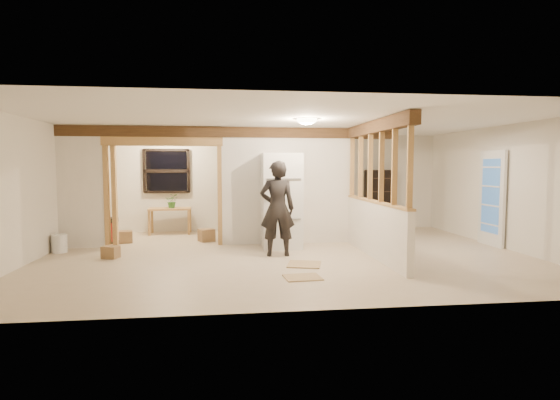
{
  "coord_description": "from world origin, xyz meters",
  "views": [
    {
      "loc": [
        -1.12,
        -8.1,
        1.67
      ],
      "look_at": [
        -0.06,
        0.4,
        1.01
      ],
      "focal_mm": 28.0,
      "sensor_mm": 36.0,
      "label": 1
    }
  ],
  "objects": [
    {
      "name": "floor",
      "position": [
        0.0,
        0.0,
        -0.01
      ],
      "size": [
        9.0,
        6.5,
        0.01
      ],
      "primitive_type": "cube",
      "color": "#C3AD91",
      "rests_on": "ground"
    },
    {
      "name": "ceiling",
      "position": [
        0.0,
        0.0,
        2.5
      ],
      "size": [
        9.0,
        6.5,
        0.01
      ],
      "primitive_type": "cube",
      "color": "white"
    },
    {
      "name": "wall_back",
      "position": [
        0.0,
        3.25,
        1.25
      ],
      "size": [
        9.0,
        0.01,
        2.5
      ],
      "primitive_type": "cube",
      "color": "silver",
      "rests_on": "floor"
    },
    {
      "name": "wall_front",
      "position": [
        0.0,
        -3.25,
        1.25
      ],
      "size": [
        9.0,
        0.01,
        2.5
      ],
      "primitive_type": "cube",
      "color": "silver",
      "rests_on": "floor"
    },
    {
      "name": "wall_left",
      "position": [
        -4.5,
        0.0,
        1.25
      ],
      "size": [
        0.01,
        6.5,
        2.5
      ],
      "primitive_type": "cube",
      "color": "silver",
      "rests_on": "floor"
    },
    {
      "name": "wall_right",
      "position": [
        4.5,
        0.0,
        1.25
      ],
      "size": [
        0.01,
        6.5,
        2.5
      ],
      "primitive_type": "cube",
      "color": "silver",
      "rests_on": "floor"
    },
    {
      "name": "partition_left_stub",
      "position": [
        -4.05,
        1.2,
        1.25
      ],
      "size": [
        0.9,
        0.12,
        2.5
      ],
      "primitive_type": "cube",
      "color": "silver",
      "rests_on": "floor"
    },
    {
      "name": "partition_center",
      "position": [
        0.2,
        1.2,
        1.25
      ],
      "size": [
        2.8,
        0.12,
        2.5
      ],
      "primitive_type": "cube",
      "color": "silver",
      "rests_on": "floor"
    },
    {
      "name": "doorway_frame",
      "position": [
        -2.4,
        1.2,
        1.1
      ],
      "size": [
        2.46,
        0.14,
        2.2
      ],
      "primitive_type": "cube",
      "color": "tan",
      "rests_on": "floor"
    },
    {
      "name": "header_beam_back",
      "position": [
        -1.0,
        1.2,
        2.38
      ],
      "size": [
        7.0,
        0.18,
        0.22
      ],
      "primitive_type": "cube",
      "color": "#4D321A",
      "rests_on": "ceiling"
    },
    {
      "name": "header_beam_right",
      "position": [
        1.6,
        -0.4,
        2.38
      ],
      "size": [
        0.18,
        3.3,
        0.22
      ],
      "primitive_type": "cube",
      "color": "#4D321A",
      "rests_on": "ceiling"
    },
    {
      "name": "pony_wall",
      "position": [
        1.6,
        -0.4,
        0.5
      ],
      "size": [
        0.12,
        3.2,
        1.0
      ],
      "primitive_type": "cube",
      "color": "silver",
      "rests_on": "floor"
    },
    {
      "name": "stud_partition",
      "position": [
        1.6,
        -0.4,
        1.66
      ],
      "size": [
        0.14,
        3.2,
        1.32
      ],
      "primitive_type": "cube",
      "color": "tan",
      "rests_on": "pony_wall"
    },
    {
      "name": "window_back",
      "position": [
        -2.6,
        3.17,
        1.55
      ],
      "size": [
        1.12,
        0.1,
        1.1
      ],
      "primitive_type": "cube",
      "color": "black",
      "rests_on": "wall_back"
    },
    {
      "name": "french_door",
      "position": [
        4.42,
        0.4,
        1.0
      ],
      "size": [
        0.12,
        0.86,
        2.0
      ],
      "primitive_type": "cube",
      "color": "white",
      "rests_on": "floor"
    },
    {
      "name": "ceiling_dome_main",
      "position": [
        0.3,
        -0.5,
        2.48
      ],
      "size": [
        0.36,
        0.36,
        0.16
      ],
      "primitive_type": "ellipsoid",
      "color": "#FFEABF",
      "rests_on": "ceiling"
    },
    {
      "name": "ceiling_dome_util",
      "position": [
        -2.5,
        2.3,
        2.48
      ],
      "size": [
        0.32,
        0.32,
        0.14
      ],
      "primitive_type": "ellipsoid",
      "color": "#FFEABF",
      "rests_on": "ceiling"
    },
    {
      "name": "hanging_bulb",
      "position": [
        -2.0,
        1.6,
        2.18
      ],
      "size": [
        0.07,
        0.07,
        0.07
      ],
      "primitive_type": "ellipsoid",
      "color": "#FFD88C",
      "rests_on": "ceiling"
    },
    {
      "name": "refrigerator",
      "position": [
        0.01,
        0.75,
        0.97
      ],
      "size": [
        0.8,
        0.77,
        1.93
      ],
      "primitive_type": "cube",
      "color": "silver",
      "rests_on": "floor"
    },
    {
      "name": "woman",
      "position": [
        -0.17,
        -0.1,
        0.89
      ],
      "size": [
        0.67,
        0.46,
        1.77
      ],
      "primitive_type": "imported",
      "rotation": [
        0.0,
        0.0,
        3.08
      ],
      "color": "black",
      "rests_on": "floor"
    },
    {
      "name": "work_table",
      "position": [
        -2.5,
        2.85,
        0.32
      ],
      "size": [
        1.05,
        0.57,
        0.64
      ],
      "primitive_type": "cube",
      "rotation": [
        0.0,
        0.0,
        0.06
      ],
      "color": "tan",
      "rests_on": "floor"
    },
    {
      "name": "potted_plant",
      "position": [
        -2.44,
        2.86,
        0.82
      ],
      "size": [
        0.31,
        0.27,
        0.34
      ],
      "primitive_type": "imported",
      "rotation": [
        0.0,
        0.0,
        -0.0
      ],
      "color": "#235A22",
      "rests_on": "work_table"
    },
    {
      "name": "shop_vac",
      "position": [
        -3.65,
        1.69,
        0.28
      ],
      "size": [
        0.49,
        0.49,
        0.56
      ],
      "primitive_type": "cylinder",
      "rotation": [
        0.0,
        0.0,
        0.15
      ],
      "color": "maroon",
      "rests_on": "floor"
    },
    {
      "name": "bookshelf",
      "position": [
        2.94,
        3.05,
        0.79
      ],
      "size": [
        0.79,
        0.26,
        1.57
      ],
      "primitive_type": "cube",
      "color": "black",
      "rests_on": "floor"
    },
    {
      "name": "bucket",
      "position": [
        -4.33,
        0.71,
        0.18
      ],
      "size": [
        0.28,
        0.28,
        0.36
      ],
      "primitive_type": "cylinder",
      "rotation": [
        0.0,
        0.0,
        -0.0
      ],
      "color": "white",
      "rests_on": "floor"
    },
    {
      "name": "box_util_a",
      "position": [
        -1.56,
        1.65,
        0.14
      ],
      "size": [
        0.41,
        0.38,
        0.28
      ],
      "primitive_type": "cube",
      "rotation": [
        0.0,
        0.0,
        0.43
      ],
      "color": "olive",
      "rests_on": "floor"
    },
    {
      "name": "box_util_b",
      "position": [
        -3.31,
        1.69,
        0.13
      ],
      "size": [
        0.33,
        0.33,
        0.26
      ],
      "primitive_type": "cube",
      "rotation": [
        0.0,
        0.0,
        0.24
      ],
      "color": "olive",
      "rests_on": "floor"
    },
    {
      "name": "box_front",
      "position": [
        -3.21,
        0.05,
        0.11
      ],
      "size": [
        0.33,
        0.3,
        0.22
      ],
      "primitive_type": "cube",
      "rotation": [
        0.0,
        0.0,
        -0.33
      ],
      "color": "olive",
      "rests_on": "floor"
    },
    {
      "name": "floor_panel_near",
      "position": [
        0.19,
        -0.92,
        0.01
      ],
      "size": [
        0.67,
        0.67,
        0.02
      ],
      "primitive_type": "cube",
      "rotation": [
        0.0,
        0.0,
        -0.26
      ],
      "color": "tan",
      "rests_on": "floor"
    },
    {
      "name": "floor_panel_far",
      "position": [
        0.01,
        -1.77,
        0.01
      ],
      "size": [
        0.58,
        0.48,
        0.02
      ],
      "primitive_type": "cube",
      "rotation": [
        0.0,
        0.0,
        0.09
      ],
      "color": "tan",
      "rests_on": "floor"
    }
  ]
}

